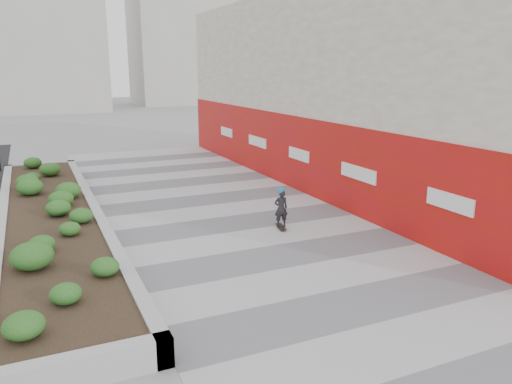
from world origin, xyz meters
TOP-DOWN VIEW (x-y plane):
  - ground at (0.00, 0.00)m, footprint 160.00×160.00m
  - walkway at (0.00, 3.00)m, footprint 8.00×36.00m
  - building at (6.98, 8.98)m, footprint 6.04×24.08m
  - planter at (-5.50, 7.00)m, footprint 3.00×18.00m
  - distant_bldg_north_l at (-5.00, 55.00)m, footprint 16.00×12.00m
  - distant_bldg_north_r at (15.00, 60.00)m, footprint 14.00×10.00m
  - manhole_cover at (0.50, 3.00)m, footprint 0.44×0.44m
  - skateboarder at (1.02, 3.88)m, footprint 0.47×0.75m

SIDE VIEW (x-z plane):
  - ground at x=0.00m, z-range 0.00..0.00m
  - manhole_cover at x=0.50m, z-range 0.00..0.01m
  - walkway at x=0.00m, z-range 0.00..0.01m
  - planter at x=-5.50m, z-range -0.03..0.87m
  - skateboarder at x=1.02m, z-range 0.01..1.34m
  - building at x=6.98m, z-range -0.02..7.98m
  - distant_bldg_north_l at x=-5.00m, z-range 0.00..20.00m
  - distant_bldg_north_r at x=15.00m, z-range 0.00..24.00m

